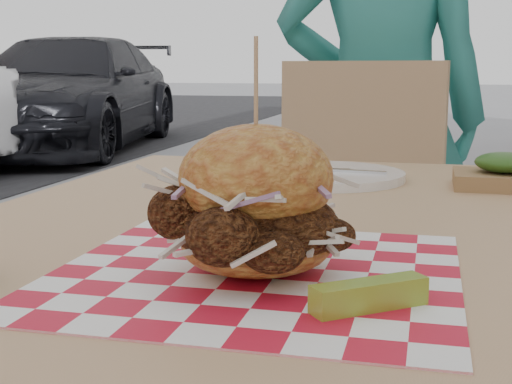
# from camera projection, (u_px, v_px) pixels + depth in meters

# --- Properties ---
(diner) EXTENTS (0.60, 0.41, 1.60)m
(diner) POSITION_uv_depth(u_px,v_px,m) (380.00, 117.00, 1.95)
(diner) COLOR teal
(diner) RESTS_ON ground
(car_dark) EXTENTS (2.49, 4.67, 1.29)m
(car_dark) POSITION_uv_depth(u_px,v_px,m) (69.00, 93.00, 8.19)
(car_dark) COLOR black
(car_dark) RESTS_ON ground
(patio_table) EXTENTS (0.80, 1.20, 0.75)m
(patio_table) POSITION_uv_depth(u_px,v_px,m) (278.00, 288.00, 0.86)
(patio_table) COLOR tan
(patio_table) RESTS_ON ground
(patio_chair) EXTENTS (0.48, 0.49, 0.95)m
(patio_chair) POSITION_uv_depth(u_px,v_px,m) (361.00, 225.00, 1.75)
(patio_chair) COLOR tan
(patio_chair) RESTS_ON ground
(paper_liner) EXTENTS (0.36, 0.36, 0.00)m
(paper_liner) POSITION_uv_depth(u_px,v_px,m) (256.00, 272.00, 0.65)
(paper_liner) COLOR red
(paper_liner) RESTS_ON patio_table
(sandwich) EXTENTS (0.18, 0.18, 0.21)m
(sandwich) POSITION_uv_depth(u_px,v_px,m) (256.00, 209.00, 0.64)
(sandwich) COLOR #C18636
(sandwich) RESTS_ON paper_liner
(pickle_spear) EXTENTS (0.09, 0.08, 0.02)m
(pickle_spear) POSITION_uv_depth(u_px,v_px,m) (369.00, 295.00, 0.54)
(pickle_spear) COLOR #8FAA31
(pickle_spear) RESTS_ON paper_liner
(place_setting) EXTENTS (0.27, 0.27, 0.02)m
(place_setting) POSITION_uv_depth(u_px,v_px,m) (323.00, 175.00, 1.18)
(place_setting) COLOR white
(place_setting) RESTS_ON patio_table
(kraft_tray) EXTENTS (0.15, 0.12, 0.06)m
(kraft_tray) POSITION_uv_depth(u_px,v_px,m) (504.00, 174.00, 1.10)
(kraft_tray) COLOR olive
(kraft_tray) RESTS_ON patio_table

